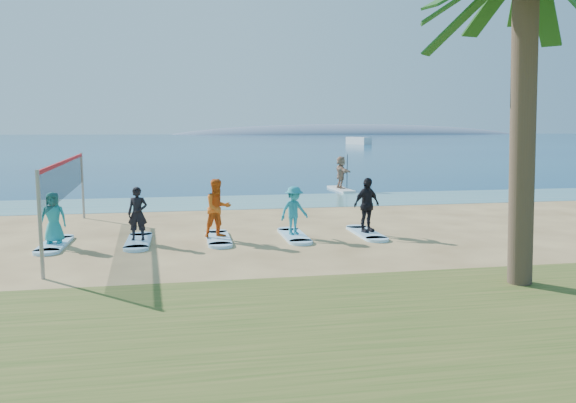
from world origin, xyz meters
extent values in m
plane|color=tan|center=(0.00, 0.00, 0.00)|extent=(600.00, 600.00, 0.00)
plane|color=teal|center=(0.00, 10.50, 0.01)|extent=(600.00, 600.00, 0.00)
plane|color=navy|center=(0.00, 160.00, 0.01)|extent=(600.00, 600.00, 0.00)
ellipsoid|color=slate|center=(95.00, 300.00, 0.00)|extent=(220.00, 56.00, 18.00)
cylinder|color=gray|center=(-5.06, -2.10, 1.25)|extent=(0.09, 0.09, 2.50)
cylinder|color=gray|center=(-5.63, 6.88, 1.25)|extent=(0.09, 0.09, 2.50)
cube|color=black|center=(-5.35, 2.39, 1.90)|extent=(0.59, 8.98, 1.00)
cube|color=#B61317|center=(-5.35, 2.39, 2.42)|extent=(0.62, 8.99, 0.10)
cylinder|color=brown|center=(5.19, -4.62, 3.45)|extent=(0.52, 0.52, 6.89)
cube|color=silver|center=(6.72, 14.43, 0.06)|extent=(0.80, 3.02, 0.12)
imported|color=tan|center=(6.72, 14.43, 1.01)|extent=(0.69, 1.69, 1.77)
cube|color=silver|center=(35.27, 100.28, 0.00)|extent=(3.98, 7.03, 1.55)
cube|color=#A4DAFF|center=(-5.61, 1.69, 0.04)|extent=(0.70, 2.20, 0.09)
imported|color=teal|center=(-5.61, 1.69, 0.84)|extent=(0.75, 0.50, 1.49)
cube|color=#A4DAFF|center=(-3.23, 1.69, 0.04)|extent=(0.70, 2.20, 0.09)
imported|color=black|center=(-3.23, 1.69, 0.89)|extent=(0.63, 0.46, 1.60)
cube|color=#A4DAFF|center=(-0.84, 1.69, 0.04)|extent=(0.70, 2.20, 0.09)
imported|color=#D15916|center=(-0.84, 1.69, 0.99)|extent=(1.07, 0.97, 1.80)
cube|color=#A4DAFF|center=(1.54, 1.69, 0.04)|extent=(0.70, 2.20, 0.09)
imported|color=teal|center=(1.54, 1.69, 0.85)|extent=(1.13, 0.90, 1.53)
cube|color=#A4DAFF|center=(3.92, 1.69, 0.04)|extent=(0.70, 2.20, 0.09)
imported|color=black|center=(3.92, 1.69, 0.97)|extent=(1.12, 0.82, 1.76)
camera|label=1|loc=(-1.87, -15.39, 3.41)|focal=35.00mm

